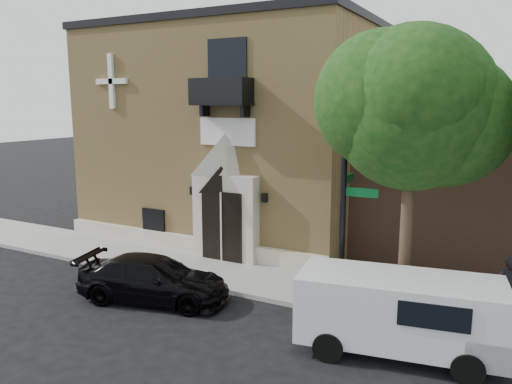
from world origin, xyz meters
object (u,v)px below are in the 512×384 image
black_sedan (154,279)px  dumpster (430,296)px  street_sign (344,194)px  cargo_van (407,313)px  fire_hydrant (375,298)px  pedestrian_near (508,288)px

black_sedan → dumpster: bearing=-86.0°
street_sign → black_sedan: bearing=-164.0°
dumpster → cargo_van: bearing=-82.0°
black_sedan → fire_hydrant: (6.24, 2.00, -0.12)m
black_sedan → fire_hydrant: 6.55m
pedestrian_near → black_sedan: bearing=-3.4°
cargo_van → pedestrian_near: 3.66m
street_sign → dumpster: bearing=13.4°
fire_hydrant → cargo_van: bearing=-56.4°
black_sedan → pedestrian_near: 10.04m
cargo_van → pedestrian_near: (2.07, 3.02, -0.05)m
street_sign → dumpster: (2.32, 0.64, -2.74)m
black_sedan → street_sign: 6.27m
cargo_van → dumpster: size_ratio=2.53×
fire_hydrant → pedestrian_near: bearing=20.0°
black_sedan → dumpster: black_sedan is taller
fire_hydrant → dumpster: size_ratio=0.42×
cargo_van → dumpster: cargo_van is taller
fire_hydrant → dumpster: 1.47m
pedestrian_near → dumpster: bearing=1.6°
cargo_van → street_sign: bearing=134.4°
fire_hydrant → pedestrian_near: pedestrian_near is taller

